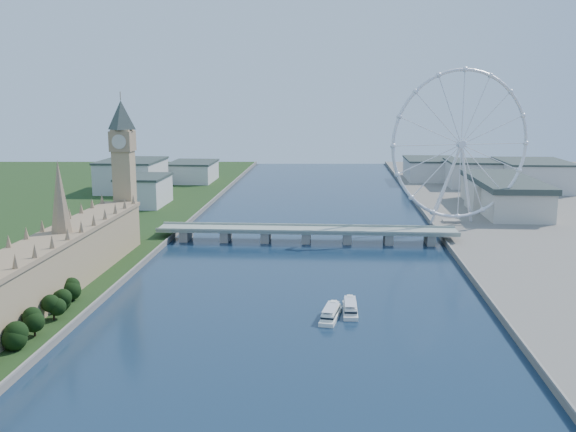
# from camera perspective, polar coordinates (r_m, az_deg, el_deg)

# --- Properties ---
(parliament_range) EXTENTS (24.00, 200.00, 70.00)m
(parliament_range) POSITION_cam_1_polar(r_m,az_deg,el_deg) (373.60, -19.30, -3.58)
(parliament_range) COLOR tan
(parliament_range) RESTS_ON ground
(big_ben) EXTENTS (20.02, 20.02, 110.00)m
(big_ben) POSITION_cam_1_polar(r_m,az_deg,el_deg) (465.47, -14.45, 5.44)
(big_ben) COLOR tan
(big_ben) RESTS_ON ground
(westminster_bridge) EXTENTS (220.00, 22.00, 9.50)m
(westminster_bridge) POSITION_cam_1_polar(r_m,az_deg,el_deg) (473.02, 1.64, -1.49)
(westminster_bridge) COLOR gray
(westminster_bridge) RESTS_ON ground
(london_eye) EXTENTS (113.60, 39.12, 124.30)m
(london_eye) POSITION_cam_1_polar(r_m,az_deg,el_deg) (528.14, 15.14, 6.11)
(london_eye) COLOR silver
(london_eye) RESTS_ON ground
(county_hall) EXTENTS (54.00, 144.00, 35.00)m
(county_hall) POSITION_cam_1_polar(r_m,az_deg,el_deg) (621.35, 18.51, 0.29)
(county_hall) COLOR beige
(county_hall) RESTS_ON ground
(city_skyline) EXTENTS (505.00, 280.00, 32.00)m
(city_skyline) POSITION_cam_1_polar(r_m,az_deg,el_deg) (727.78, 5.61, 3.62)
(city_skyline) COLOR beige
(city_skyline) RESTS_ON ground
(tour_boat_near) EXTENTS (12.29, 29.97, 6.43)m
(tour_boat_near) POSITION_cam_1_polar(r_m,az_deg,el_deg) (316.17, 3.81, -9.07)
(tour_boat_near) COLOR silver
(tour_boat_near) RESTS_ON ground
(tour_boat_far) EXTENTS (7.53, 29.20, 6.44)m
(tour_boat_far) POSITION_cam_1_polar(r_m,az_deg,el_deg) (324.99, 5.54, -8.54)
(tour_boat_far) COLOR silver
(tour_boat_far) RESTS_ON ground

